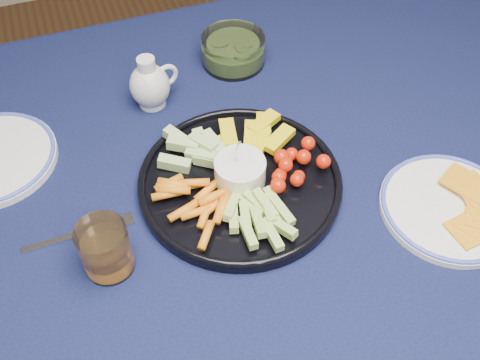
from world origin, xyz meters
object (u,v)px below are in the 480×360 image
object	(u,v)px
crudite_platter	(239,178)
cheese_plate	(450,206)
pickle_bowl	(233,51)
juice_tumbler	(106,251)
dining_table	(282,211)
creamer_pitcher	(150,85)

from	to	relation	value
crudite_platter	cheese_plate	world-z (taller)	crudite_platter
pickle_bowl	cheese_plate	size ratio (longest dim) A/B	0.58
juice_tumbler	crudite_platter	bearing A→B (deg)	18.37
pickle_bowl	crudite_platter	bearing A→B (deg)	-108.24
dining_table	pickle_bowl	xyz separation A→B (m)	(0.02, 0.31, 0.11)
cheese_plate	pickle_bowl	bearing A→B (deg)	112.13
cheese_plate	juice_tumbler	distance (m)	0.51
crudite_platter	juice_tumbler	distance (m)	0.23
creamer_pitcher	cheese_plate	xyz separation A→B (m)	(0.36, -0.39, -0.03)
crudite_platter	juice_tumbler	xyz separation A→B (m)	(-0.22, -0.07, 0.02)
pickle_bowl	cheese_plate	distance (m)	0.49
juice_tumbler	cheese_plate	bearing A→B (deg)	-9.39
cheese_plate	juice_tumbler	xyz separation A→B (m)	(-0.51, 0.08, 0.03)
dining_table	pickle_bowl	distance (m)	0.33
pickle_bowl	juice_tumbler	distance (m)	0.49
crudite_platter	creamer_pitcher	bearing A→B (deg)	108.39
dining_table	juice_tumbler	bearing A→B (deg)	-168.19
dining_table	creamer_pitcher	xyz separation A→B (m)	(-0.15, 0.25, 0.13)
crudite_platter	cheese_plate	bearing A→B (deg)	-28.78
crudite_platter	pickle_bowl	bearing A→B (deg)	71.76
crudite_platter	creamer_pitcher	distance (m)	0.25
cheese_plate	crudite_platter	bearing A→B (deg)	151.22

